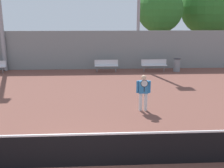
{
  "coord_description": "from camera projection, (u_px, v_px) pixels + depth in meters",
  "views": [
    {
      "loc": [
        0.63,
        -6.45,
        3.99
      ],
      "look_at": [
        1.29,
        5.52,
        0.91
      ],
      "focal_mm": 42.0,
      "sensor_mm": 36.0,
      "label": 1
    }
  ],
  "objects": [
    {
      "name": "bench_adjacent_court",
      "position": [
        106.0,
        64.0,
        19.42
      ],
      "size": [
        1.75,
        0.4,
        0.89
      ],
      "color": "silver",
      "rests_on": "ground_plane"
    },
    {
      "name": "ground_plane",
      "position": [
        76.0,
        166.0,
        7.2
      ],
      "size": [
        100.0,
        100.0,
        0.0
      ],
      "primitive_type": "plane",
      "color": "brown"
    },
    {
      "name": "back_fence",
      "position": [
        89.0,
        50.0,
        20.24
      ],
      "size": [
        27.65,
        0.06,
        2.96
      ],
      "color": "gray",
      "rests_on": "ground_plane"
    },
    {
      "name": "tennis_net",
      "position": [
        76.0,
        150.0,
        7.07
      ],
      "size": [
        10.85,
        0.09,
        0.98
      ],
      "color": "black",
      "rests_on": "ground_plane"
    },
    {
      "name": "light_pole_center_back",
      "position": [
        139.0,
        2.0,
        19.69
      ],
      "size": [
        0.9,
        0.6,
        8.35
      ],
      "color": "#939399",
      "rests_on": "ground_plane"
    },
    {
      "name": "tennis_player",
      "position": [
        143.0,
        90.0,
        11.27
      ],
      "size": [
        0.62,
        0.41,
        1.59
      ],
      "rotation": [
        0.0,
        0.0,
        -0.06
      ],
      "color": "silver",
      "rests_on": "ground_plane"
    },
    {
      "name": "tree_green_broad",
      "position": [
        209.0,
        7.0,
        26.18
      ],
      "size": [
        5.67,
        5.67,
        7.79
      ],
      "color": "brown",
      "rests_on": "ground_plane"
    },
    {
      "name": "bench_courtside_near",
      "position": [
        154.0,
        64.0,
        19.61
      ],
      "size": [
        1.9,
        0.4,
        0.89
      ],
      "color": "silver",
      "rests_on": "ground_plane"
    },
    {
      "name": "trash_bin",
      "position": [
        177.0,
        65.0,
        19.58
      ],
      "size": [
        0.52,
        0.52,
        0.98
      ],
      "color": "gray",
      "rests_on": "ground_plane"
    },
    {
      "name": "tree_green_tall",
      "position": [
        160.0,
        10.0,
        23.95
      ],
      "size": [
        4.17,
        4.17,
        6.69
      ],
      "color": "brown",
      "rests_on": "ground_plane"
    }
  ]
}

